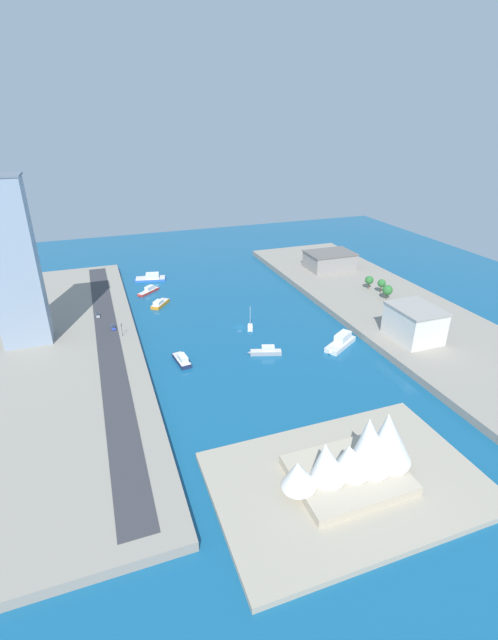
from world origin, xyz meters
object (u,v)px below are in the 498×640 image
(patrol_launch_navy, at_px, (182,360))
(sailboat_small_white, at_px, (250,327))
(water_taxi_orange, at_px, (160,303))
(sedan_silver, at_px, (98,315))
(tower_tall_glass, at_px, (13,264))
(carpark_squat_concrete, at_px, (330,260))
(yacht_sleek_gray, at_px, (266,351))
(traffic_light_waterfront, at_px, (122,328))
(hotel_broad_white, at_px, (414,323))
(hatchback_blue, at_px, (113,327))
(catamaran_blue, at_px, (151,278))
(tugboat_red, at_px, (149,291))
(opera_landmark, at_px, (358,454))
(ferry_white_commuter, at_px, (341,342))

(patrol_launch_navy, bearing_deg, sailboat_small_white, -151.23)
(water_taxi_orange, height_order, sedan_silver, sedan_silver)
(patrol_launch_navy, bearing_deg, tower_tall_glass, -31.21)
(carpark_squat_concrete, bearing_deg, yacht_sleek_gray, 47.60)
(yacht_sleek_gray, distance_m, sailboat_small_white, 28.14)
(patrol_launch_navy, bearing_deg, traffic_light_waterfront, -52.09)
(yacht_sleek_gray, relative_size, hotel_broad_white, 0.64)
(hatchback_blue, bearing_deg, yacht_sleek_gray, 145.43)
(hotel_broad_white, bearing_deg, sedan_silver, -28.86)
(sailboat_small_white, height_order, traffic_light_waterfront, sailboat_small_white)
(tower_tall_glass, xyz_separation_m, carpark_squat_concrete, (-186.73, -48.30, -31.85))
(tower_tall_glass, bearing_deg, sedan_silver, -150.25)
(sailboat_small_white, xyz_separation_m, patrol_launch_navy, (40.49, 22.23, 0.70))
(catamaran_blue, bearing_deg, hatchback_blue, 68.57)
(patrol_launch_navy, distance_m, tugboat_red, 91.64)
(water_taxi_orange, distance_m, traffic_light_waterfront, 46.82)
(catamaran_blue, xyz_separation_m, carpark_squat_concrete, (-119.08, 27.32, 7.50))
(traffic_light_waterfront, bearing_deg, opera_landmark, 116.01)
(tugboat_red, bearing_deg, yacht_sleek_gray, 111.98)
(ferry_white_commuter, height_order, carpark_squat_concrete, carpark_squat_concrete)
(hotel_broad_white, relative_size, opera_landmark, 0.58)
(ferry_white_commuter, distance_m, tower_tall_glass, 152.06)
(sedan_silver, bearing_deg, yacht_sleek_gray, 138.54)
(ferry_white_commuter, xyz_separation_m, hotel_broad_white, (-32.64, 9.93, 9.12))
(yacht_sleek_gray, bearing_deg, hotel_broad_white, 168.04)
(patrol_launch_navy, relative_size, tower_tall_glass, 0.20)
(tower_tall_glass, distance_m, hatchback_blue, 52.69)
(catamaran_blue, relative_size, patrol_launch_navy, 1.41)
(ferry_white_commuter, bearing_deg, hatchback_blue, -25.90)
(yacht_sleek_gray, height_order, tugboat_red, yacht_sleek_gray)
(tugboat_red, relative_size, hatchback_blue, 2.98)
(hotel_broad_white, relative_size, sedan_silver, 4.65)
(yacht_sleek_gray, xyz_separation_m, hotel_broad_white, (-69.24, 14.66, 9.76))
(water_taxi_orange, distance_m, patrol_launch_navy, 68.54)
(yacht_sleek_gray, distance_m, sedan_silver, 94.33)
(sailboat_small_white, distance_m, tower_tall_glass, 113.17)
(hatchback_blue, height_order, traffic_light_waterfront, traffic_light_waterfront)
(sedan_silver, relative_size, opera_landmark, 0.12)
(yacht_sleek_gray, height_order, hotel_broad_white, hotel_broad_white)
(yacht_sleek_gray, relative_size, patrol_launch_navy, 1.04)
(yacht_sleek_gray, distance_m, hatchback_blue, 77.91)
(sedan_silver, bearing_deg, hatchback_blue, 109.74)
(sailboat_small_white, height_order, carpark_squat_concrete, carpark_squat_concrete)
(sedan_silver, bearing_deg, tugboat_red, -131.87)
(opera_landmark, bearing_deg, patrol_launch_navy, -68.64)
(sailboat_small_white, bearing_deg, carpark_squat_concrete, -141.74)
(catamaran_blue, bearing_deg, patrol_launch_navy, 88.18)
(catamaran_blue, relative_size, hotel_broad_white, 0.88)
(sedan_silver, relative_size, hatchback_blue, 1.06)
(yacht_sleek_gray, relative_size, ferry_white_commuter, 0.77)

